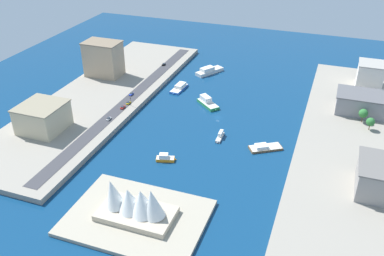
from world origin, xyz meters
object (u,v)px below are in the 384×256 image
Objects in this scene: apartment_midrise_tan at (103,59)px; warehouse_low_gray at (367,104)px; van_white at (109,119)px; hatchback_blue at (131,94)px; opera_landmark at (135,203)px; ferry_white_commuter at (209,71)px; barge_flat_brown at (265,147)px; water_taxi_orange at (165,158)px; office_block_beige at (43,117)px; hotel_broad_white at (370,75)px; taxi_yellow_cab at (129,103)px; yacht_sleek_gray at (220,136)px; pickup_red at (123,107)px; suv_black at (164,64)px; catamaran_blue at (179,87)px; traffic_light_waterfront at (131,100)px; ferry_green_doubledeck at (207,102)px.

apartment_midrise_tan is 0.71× the size of warehouse_low_gray.
warehouse_low_gray is 177.54m from van_white.
van_white is (-3.50, 40.06, 0.04)m from hatchback_blue.
warehouse_low_gray is 1.13× the size of opera_landmark.
apartment_midrise_tan is (78.10, 41.25, 15.49)m from ferry_white_commuter.
barge_flat_brown is 61.73m from water_taxi_orange.
hotel_broad_white reaches higher than office_block_beige.
office_block_beige reaches higher than barge_flat_brown.
office_block_beige is 61.94m from taxi_yellow_cab.
yacht_sleek_gray is 3.05× the size of van_white.
opera_landmark is (-92.28, 53.29, -2.57)m from office_block_beige.
hotel_broad_white reaches higher than van_white.
suv_black is at bearing -86.44° from pickup_red.
hotel_broad_white reaches higher than suv_black.
catamaran_blue is 4.57× the size of hatchback_blue.
catamaran_blue is 0.99× the size of hotel_broad_white.
taxi_yellow_cab is at bearing -34.58° from traffic_light_waterfront.
suv_black is at bearing -11.42° from warehouse_low_gray.
yacht_sleek_gray is 114.27m from office_block_beige.
ferry_white_commuter is 5.81× the size of pickup_red.
warehouse_low_gray is 9.38× the size of taxi_yellow_cab.
ferry_white_commuter is at bearing -117.22° from office_block_beige.
ferry_green_doubledeck is 4.63× the size of suv_black.
taxi_yellow_cab is at bearing -13.28° from yacht_sleek_gray.
traffic_light_waterfront is (19.67, 45.38, 6.32)m from catamaran_blue.
opera_landmark is (-6.74, 51.27, 8.00)m from water_taxi_orange.
water_taxi_orange is at bearing -82.52° from opera_landmark.
office_block_beige is (56.85, 94.37, 10.74)m from catamaran_blue.
warehouse_low_gray reaches higher than traffic_light_waterfront.
catamaran_blue is at bearing -73.42° from water_taxi_orange.
barge_flat_brown is at bearing 48.72° from warehouse_low_gray.
office_block_beige is at bearing -30.00° from opera_landmark.
office_block_beige is 6.41× the size of suv_black.
water_taxi_orange is 2.66× the size of pickup_red.
hotel_broad_white reaches higher than ferry_white_commuter.
pickup_red reaches higher than yacht_sleek_gray.
traffic_light_waterfront is 116.19m from opera_landmark.
barge_flat_brown is 4.84× the size of suv_black.
pickup_red is at bearing 130.89° from apartment_midrise_tan.
barge_flat_brown is at bearing 162.26° from hatchback_blue.
barge_flat_brown is at bearing -177.14° from van_white.
suv_black is at bearing -70.70° from opera_landmark.
suv_black reaches higher than barge_flat_brown.
warehouse_low_gray is 167.53m from taxi_yellow_cab.
opera_landmark reaches higher than barge_flat_brown.
hatchback_blue is 0.72× the size of traffic_light_waterfront.
barge_flat_brown is 0.99× the size of catamaran_blue.
traffic_light_waterfront is (-7.80, 16.02, 3.45)m from hatchback_blue.
apartment_midrise_tan reaches higher than yacht_sleek_gray.
ferry_green_doubledeck is 68.96m from barge_flat_brown.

